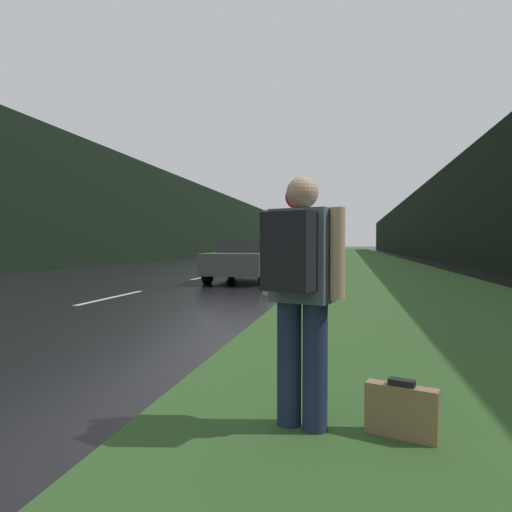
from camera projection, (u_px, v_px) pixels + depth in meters
grass_verge at (368, 259)px, 39.84m from camera, size 6.00×240.00×0.02m
lane_stripe_b at (112, 297)px, 10.80m from camera, size 0.12×3.00×0.01m
lane_stripe_c at (205, 277)px, 17.65m from camera, size 0.12×3.00×0.01m
lane_stripe_d at (245, 268)px, 24.50m from camera, size 0.12×3.00×0.01m
lane_stripe_e at (268, 263)px, 31.36m from camera, size 0.12×3.00×0.01m
treeline_far_side at (214, 224)px, 52.99m from camera, size 2.00×140.00×7.19m
treeline_near_side at (422, 225)px, 48.33m from camera, size 2.00×140.00×6.75m
stop_sign at (298, 229)px, 11.05m from camera, size 0.63×0.07×2.73m
hitchhiker_with_backpack at (300, 286)px, 3.03m from camera, size 0.57×0.50×1.71m
suitcase at (401, 412)px, 2.92m from camera, size 0.46×0.25×0.39m
car_passing_near at (246, 260)px, 15.66m from camera, size 1.99×4.74×1.40m
car_passing_far at (292, 253)px, 28.00m from camera, size 1.88×4.65×1.46m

